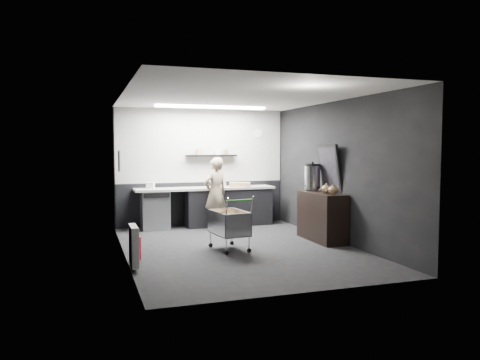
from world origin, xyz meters
name	(u,v)px	position (x,y,z in m)	size (l,w,h in m)	color
floor	(238,248)	(0.00, 0.00, 0.00)	(5.50, 5.50, 0.00)	black
ceiling	(238,97)	(0.00, 0.00, 2.70)	(5.50, 5.50, 0.00)	white
wall_back	(202,167)	(0.00, 2.75, 1.35)	(5.50, 5.50, 0.00)	black
wall_front	(308,185)	(0.00, -2.75, 1.35)	(5.50, 5.50, 0.00)	black
wall_left	(124,175)	(-2.00, 0.00, 1.35)	(5.50, 5.50, 0.00)	black
wall_right	(337,171)	(2.00, 0.00, 1.35)	(5.50, 5.50, 0.00)	black
kitchen_wall_panel	(202,146)	(0.00, 2.73, 1.85)	(3.95, 0.02, 1.70)	#B2B3AE
dado_panel	(202,203)	(0.00, 2.73, 0.50)	(3.95, 0.02, 1.00)	black
floating_shelf	(211,156)	(0.20, 2.62, 1.62)	(1.20, 0.22, 0.04)	black
wall_clock	(258,133)	(1.40, 2.72, 2.15)	(0.20, 0.20, 0.03)	white
poster	(119,161)	(-1.98, 1.30, 1.55)	(0.02, 0.30, 0.40)	white
poster_red_band	(119,157)	(-1.98, 1.30, 1.62)	(0.01, 0.22, 0.10)	red
radiator	(134,246)	(-1.94, -0.90, 0.35)	(0.10, 0.50, 0.60)	white
ceiling_strip	(211,107)	(0.00, 1.85, 2.67)	(2.40, 0.20, 0.04)	white
prep_counter	(211,206)	(0.14, 2.42, 0.46)	(3.20, 0.61, 0.90)	black
person	(216,194)	(0.12, 1.97, 0.80)	(0.58, 0.38, 1.59)	beige
shopping_cart	(229,225)	(-0.21, -0.10, 0.45)	(0.61, 0.92, 0.94)	silver
sideboard	(322,210)	(1.76, 0.15, 0.59)	(0.54, 1.25, 1.87)	black
fire_extinguisher	(137,247)	(-1.85, -0.44, 0.22)	(0.14, 0.14, 0.46)	red
cardboard_box	(240,184)	(0.81, 2.37, 0.95)	(0.48, 0.37, 0.10)	#A77B59
pink_tub	(222,183)	(0.40, 2.42, 0.99)	(0.18, 0.18, 0.18)	silver
white_container	(150,186)	(-1.25, 2.37, 0.97)	(0.17, 0.13, 0.15)	white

